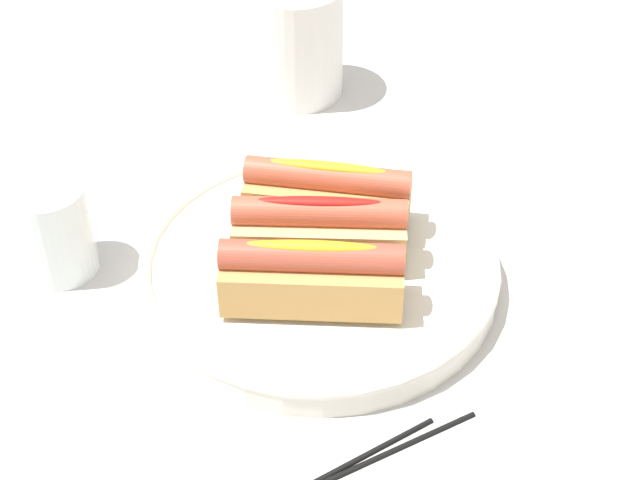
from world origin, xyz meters
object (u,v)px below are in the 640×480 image
(paper_towel_roll, at_px, (295,41))
(hotdog_front, at_px, (312,275))
(hotdog_side, at_px, (327,195))
(hotdog_back, at_px, (320,233))
(chopstick_near, at_px, (352,468))
(water_glass, at_px, (55,234))
(serving_bowl, at_px, (320,269))

(paper_towel_roll, bearing_deg, hotdog_front, -87.82)
(hotdog_side, bearing_deg, hotdog_back, -98.12)
(hotdog_side, relative_size, chopstick_near, 0.71)
(hotdog_front, bearing_deg, hotdog_side, 81.88)
(hotdog_back, distance_m, water_glass, 0.24)
(hotdog_front, xyz_separation_m, hotdog_side, (0.02, 0.11, 0.00))
(serving_bowl, height_order, hotdog_back, hotdog_back)
(water_glass, bearing_deg, hotdog_front, -19.14)
(serving_bowl, xyz_separation_m, paper_towel_roll, (-0.02, 0.34, 0.05))
(hotdog_side, xyz_separation_m, water_glass, (-0.25, -0.03, -0.02))
(serving_bowl, height_order, hotdog_side, hotdog_side)
(serving_bowl, xyz_separation_m, hotdog_back, (-0.00, -0.00, 0.04))
(hotdog_side, height_order, water_glass, hotdog_side)
(hotdog_back, height_order, hotdog_side, same)
(chopstick_near, bearing_deg, hotdog_side, 65.27)
(hotdog_side, distance_m, chopstick_near, 0.27)
(paper_towel_roll, height_order, chopstick_near, paper_towel_roll)
(paper_towel_roll, bearing_deg, hotdog_back, -86.15)
(hotdog_back, relative_size, paper_towel_roll, 1.14)
(serving_bowl, distance_m, chopstick_near, 0.21)
(water_glass, bearing_deg, hotdog_back, -6.07)
(hotdog_front, height_order, hotdog_side, same)
(hotdog_front, height_order, hotdog_back, same)
(hotdog_back, bearing_deg, hotdog_side, 81.88)
(hotdog_back, xyz_separation_m, chopstick_near, (0.02, -0.21, -0.06))
(hotdog_side, bearing_deg, water_glass, -173.21)
(hotdog_front, height_order, chopstick_near, hotdog_front)
(hotdog_back, height_order, water_glass, hotdog_back)
(serving_bowl, relative_size, hotdog_back, 2.11)
(serving_bowl, bearing_deg, hotdog_back, -130.24)
(serving_bowl, bearing_deg, chopstick_near, -84.43)
(water_glass, distance_m, paper_towel_roll, 0.38)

